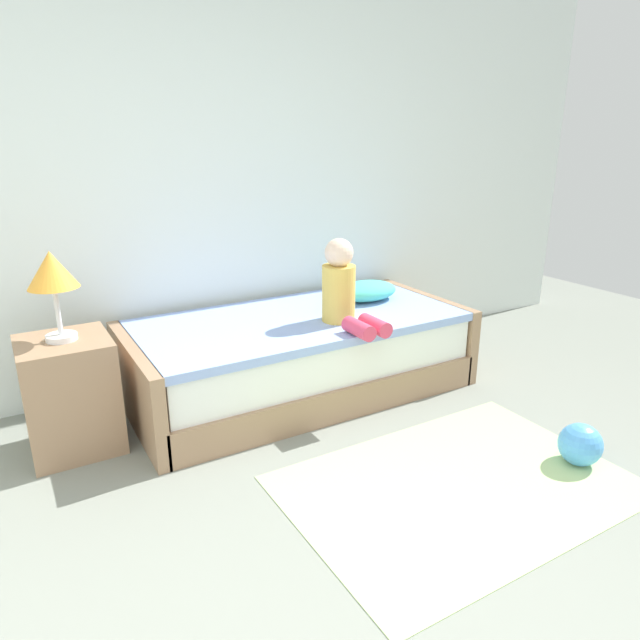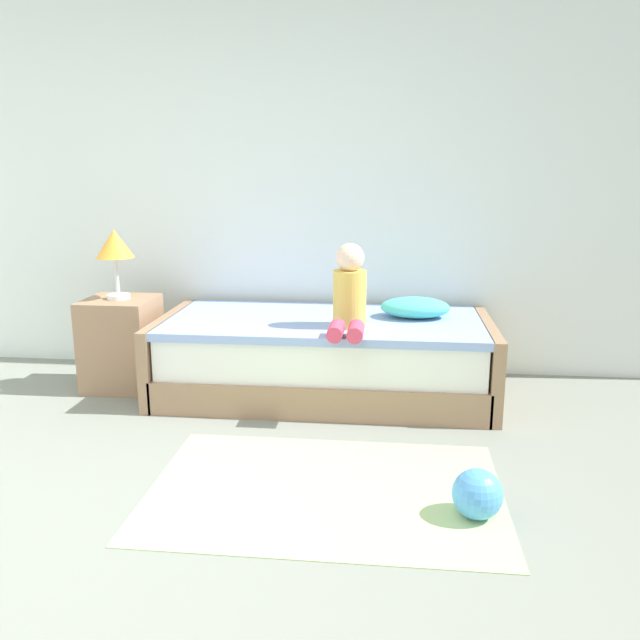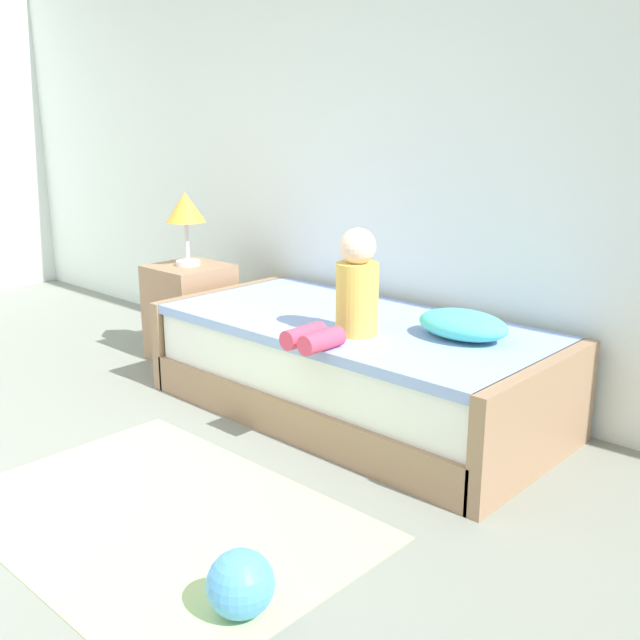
# 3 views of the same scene
# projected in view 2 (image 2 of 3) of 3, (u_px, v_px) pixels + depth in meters

# --- Properties ---
(ground_plane) EXTENTS (9.20, 9.20, 0.00)m
(ground_plane) POSITION_uv_depth(u_px,v_px,m) (95.00, 572.00, 2.37)
(ground_plane) COLOR gray
(wall_rear) EXTENTS (7.20, 0.10, 2.90)m
(wall_rear) POSITION_uv_depth(u_px,v_px,m) (243.00, 165.00, 4.55)
(wall_rear) COLOR silver
(wall_rear) RESTS_ON ground
(bed) EXTENTS (2.11, 1.00, 0.50)m
(bed) POSITION_uv_depth(u_px,v_px,m) (324.00, 357.00, 4.18)
(bed) COLOR #997556
(bed) RESTS_ON ground
(nightstand) EXTENTS (0.44, 0.44, 0.60)m
(nightstand) POSITION_uv_depth(u_px,v_px,m) (122.00, 343.00, 4.31)
(nightstand) COLOR #997556
(nightstand) RESTS_ON ground
(table_lamp) EXTENTS (0.24, 0.24, 0.45)m
(table_lamp) POSITION_uv_depth(u_px,v_px,m) (115.00, 247.00, 4.16)
(table_lamp) COLOR silver
(table_lamp) RESTS_ON nightstand
(child_figure) EXTENTS (0.20, 0.51, 0.50)m
(child_figure) POSITION_uv_depth(u_px,v_px,m) (349.00, 294.00, 3.83)
(child_figure) COLOR gold
(child_figure) RESTS_ON bed
(pillow) EXTENTS (0.44, 0.30, 0.13)m
(pillow) POSITION_uv_depth(u_px,v_px,m) (415.00, 307.00, 4.14)
(pillow) COLOR #4CCCBC
(pillow) RESTS_ON bed
(toy_ball) EXTENTS (0.21, 0.21, 0.21)m
(toy_ball) POSITION_uv_depth(u_px,v_px,m) (477.00, 494.00, 2.71)
(toy_ball) COLOR #4C99E5
(toy_ball) RESTS_ON ground
(area_rug) EXTENTS (1.60, 1.10, 0.01)m
(area_rug) POSITION_uv_depth(u_px,v_px,m) (325.00, 490.00, 2.96)
(area_rug) COLOR #B2D189
(area_rug) RESTS_ON ground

